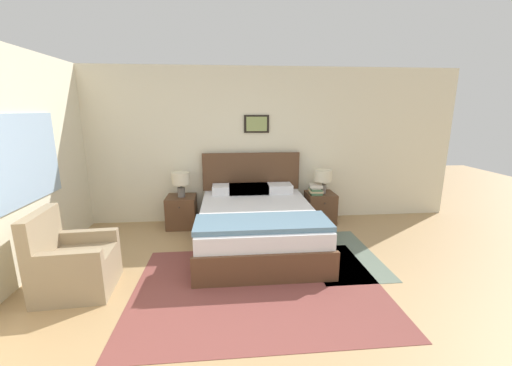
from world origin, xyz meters
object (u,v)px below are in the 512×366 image
object	(u,v)px
nightstand_by_door	(320,207)
table_lamp_near_window	(181,180)
bed	(257,223)
armchair	(73,265)
nightstand_near_window	(182,212)
table_lamp_by_door	(323,177)

from	to	relation	value
nightstand_by_door	table_lamp_near_window	bearing A→B (deg)	-179.61
table_lamp_near_window	bed	bearing A→B (deg)	-34.44
bed	armchair	bearing A→B (deg)	-153.73
nightstand_near_window	nightstand_by_door	xyz separation A→B (m)	(2.35, 0.00, 0.00)
armchair	nightstand_near_window	distance (m)	2.04
nightstand_near_window	armchair	bearing A→B (deg)	-115.99
nightstand_near_window	bed	bearing A→B (deg)	-34.65
bed	table_lamp_near_window	xyz separation A→B (m)	(-1.16, 0.80, 0.48)
nightstand_near_window	nightstand_by_door	distance (m)	2.35
bed	table_lamp_near_window	distance (m)	1.49
nightstand_by_door	table_lamp_by_door	bearing A→B (deg)	-39.46
nightstand_near_window	table_lamp_by_door	xyz separation A→B (m)	(2.37, -0.02, 0.54)
bed	nightstand_by_door	size ratio (longest dim) A/B	4.14
bed	table_lamp_by_door	world-z (taller)	bed
bed	table_lamp_by_door	size ratio (longest dim) A/B	5.35
table_lamp_by_door	nightstand_near_window	bearing A→B (deg)	179.62
armchair	table_lamp_by_door	xyz separation A→B (m)	(3.26, 1.82, 0.50)
bed	nightstand_by_door	world-z (taller)	bed
bed	table_lamp_by_door	distance (m)	1.51
armchair	table_lamp_by_door	distance (m)	3.77
armchair	nightstand_by_door	distance (m)	3.72
armchair	nightstand_near_window	size ratio (longest dim) A/B	1.73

